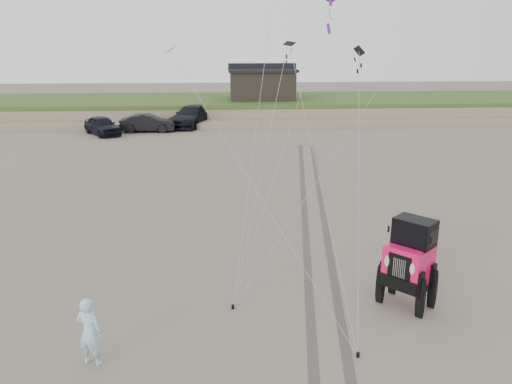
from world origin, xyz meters
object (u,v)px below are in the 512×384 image
truck_c (192,116)px  jeep (408,272)px  truck_b (148,123)px  man (89,332)px  cabin (262,83)px  truck_a (102,125)px

truck_c → jeep: (7.63, -31.33, 0.12)m
truck_b → man: bearing=-173.6°
truck_c → man: (-0.38, -33.43, -0.05)m
truck_b → jeep: size_ratio=0.82×
cabin → truck_c: cabin is taller
truck_b → man: man is taller
cabin → truck_a: cabin is taller
jeep → man: bearing=-118.4°
cabin → jeep: size_ratio=1.19×
cabin → truck_b: (-9.86, -7.92, -2.51)m
truck_a → cabin: bearing=0.0°
truck_c → man: 33.43m
truck_b → man: 30.90m
truck_a → truck_c: (6.81, 3.74, 0.15)m
man → truck_b: bearing=-65.5°
cabin → jeep: (1.20, -36.56, -2.24)m
truck_a → truck_b: (3.39, 1.06, -0.00)m
man → truck_c: bearing=-71.8°
cabin → truck_c: 8.63m
truck_a → truck_b: truck_a is taller
truck_c → man: truck_c is taller
truck_a → truck_b: size_ratio=0.97×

